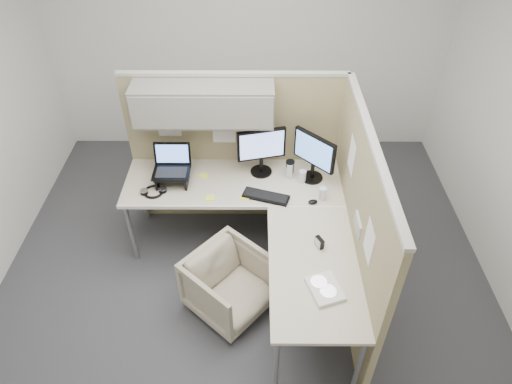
{
  "coord_description": "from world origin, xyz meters",
  "views": [
    {
      "loc": [
        0.11,
        -2.68,
        3.38
      ],
      "look_at": [
        0.1,
        0.25,
        0.85
      ],
      "focal_mm": 32.0,
      "sensor_mm": 36.0,
      "label": 1
    }
  ],
  "objects_px": {
    "office_chair": "(230,282)",
    "keyboard": "(266,197)",
    "desk": "(259,216)",
    "monitor_left": "(261,148)"
  },
  "relations": [
    {
      "from": "desk",
      "to": "monitor_left",
      "type": "relative_size",
      "value": 4.29
    },
    {
      "from": "office_chair",
      "to": "keyboard",
      "type": "xyz_separation_m",
      "value": [
        0.3,
        0.6,
        0.43
      ]
    },
    {
      "from": "office_chair",
      "to": "keyboard",
      "type": "bearing_deg",
      "value": 14.88
    },
    {
      "from": "monitor_left",
      "to": "keyboard",
      "type": "bearing_deg",
      "value": -97.1
    },
    {
      "from": "desk",
      "to": "monitor_left",
      "type": "xyz_separation_m",
      "value": [
        0.02,
        0.55,
        0.32
      ]
    },
    {
      "from": "desk",
      "to": "keyboard",
      "type": "distance_m",
      "value": 0.21
    },
    {
      "from": "office_chair",
      "to": "monitor_left",
      "type": "distance_m",
      "value": 1.21
    },
    {
      "from": "desk",
      "to": "monitor_left",
      "type": "bearing_deg",
      "value": 87.71
    },
    {
      "from": "desk",
      "to": "office_chair",
      "type": "height_order",
      "value": "desk"
    },
    {
      "from": "office_chair",
      "to": "monitor_left",
      "type": "xyz_separation_m",
      "value": [
        0.26,
        0.96,
        0.69
      ]
    }
  ]
}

